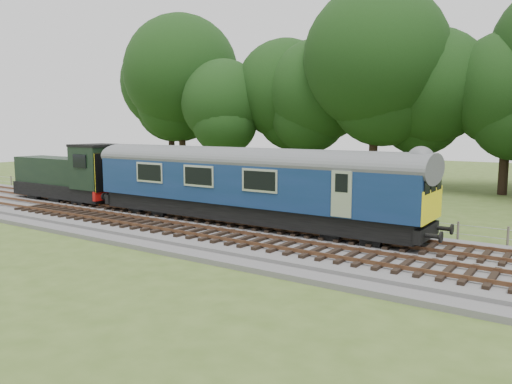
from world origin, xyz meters
The scene contains 9 objects.
ground centered at (0.00, 0.00, 0.00)m, with size 120.00×120.00×0.00m, color #3F5620.
ballast centered at (0.00, 0.00, 0.17)m, with size 70.00×7.00×0.35m, color #4C4C4F.
track_north centered at (0.00, 1.40, 0.42)m, with size 67.20×2.40×0.21m.
track_south centered at (0.00, -1.60, 0.42)m, with size 67.20×2.40×0.21m.
fence centered at (0.00, 4.50, 0.00)m, with size 64.00×0.12×1.00m, color #6B6054, non-canonical shape.
tree_line centered at (0.00, 22.00, 0.00)m, with size 70.00×8.00×18.00m, color black, non-canonical shape.
dmu_railcar centered at (-3.38, 1.40, 2.61)m, with size 18.05×2.86×3.88m.
shunter_loco centered at (-17.30, 1.40, 1.97)m, with size 8.92×2.60×3.38m.
worker centered at (-13.75, 0.60, 1.24)m, with size 0.65×0.43×1.79m, color #DF420B.
Camera 1 is at (10.82, -18.47, 5.19)m, focal length 35.00 mm.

